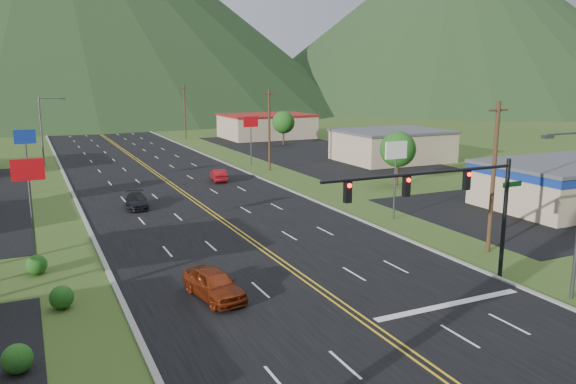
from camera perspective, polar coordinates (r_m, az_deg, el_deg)
name	(u,v)px	position (r m, az deg, el deg)	size (l,w,h in m)	color
traffic_signal	(451,194)	(31.32, 16.26, -0.20)	(13.10, 0.43, 7.00)	black
streetlight_west	(44,127)	(79.20, -23.56, 6.10)	(3.28, 0.25, 9.00)	#59595E
building_east_near	(571,182)	(56.29, 26.80, 0.94)	(15.40, 10.40, 4.10)	tan
building_east_mid	(392,145)	(79.28, 10.52, 4.68)	(14.40, 11.40, 4.30)	tan
building_east_far	(267,126)	(107.85, -2.18, 6.72)	(16.40, 12.40, 4.50)	tan
pole_sign_west_a	(29,180)	(39.45, -24.85, 1.14)	(2.00, 0.18, 6.40)	#59595E
pole_sign_west_b	(25,143)	(61.25, -25.13, 4.50)	(2.00, 0.18, 6.40)	#59595E
pole_sign_east_a	(396,158)	(46.17, 10.90, 3.40)	(2.00, 0.18, 6.40)	#59595E
pole_sign_east_b	(251,127)	(74.28, -3.80, 6.64)	(2.00, 0.18, 6.40)	#59595E
tree_east_a	(398,149)	(61.19, 11.11, 4.28)	(3.84, 3.84, 5.82)	#382314
tree_east_b	(283,122)	(95.97, -0.47, 7.09)	(3.84, 3.84, 5.82)	#382314
utility_pole_a	(493,176)	(38.98, 20.14, 1.51)	(1.60, 0.28, 10.00)	#382314
utility_pole_b	(269,129)	(69.86, -1.91, 6.40)	(1.60, 0.28, 10.00)	#382314
utility_pole_c	(185,111)	(107.67, -10.44, 8.06)	(1.60, 0.28, 10.00)	#382314
utility_pole_d	(143,103)	(146.65, -14.52, 8.79)	(1.60, 0.28, 10.00)	#382314
mountain_ne	(455,17)	(246.98, 16.64, 16.64)	(180.00, 180.00, 70.00)	black
car_red_near	(214,284)	(30.13, -7.52, -9.30)	(1.86, 4.63, 1.58)	maroon
car_dark_mid	(137,201)	(51.67, -15.12, -0.92)	(1.76, 4.32, 1.25)	black
car_red_far	(219,175)	(63.27, -7.05, 1.69)	(1.40, 4.02, 1.33)	maroon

